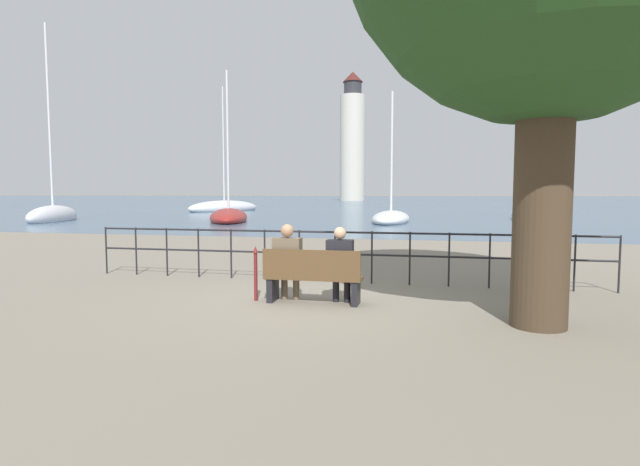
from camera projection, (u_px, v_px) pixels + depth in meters
name	position (u px, v px, depth m)	size (l,w,h in m)	color
ground_plane	(314.00, 303.00, 8.23)	(1000.00, 1000.00, 0.00)	gray
harbor_water	(422.00, 198.00, 165.55)	(600.00, 300.00, 0.01)	#47607A
park_bench	(313.00, 278.00, 8.14)	(1.61, 0.45, 0.90)	brown
seated_person_left	(288.00, 259.00, 8.28)	(0.46, 0.35, 1.30)	brown
seated_person_right	(340.00, 262.00, 8.09)	(0.43, 0.35, 1.26)	black
promenade_railing	(335.00, 248.00, 10.06)	(10.47, 0.04, 1.05)	black
closed_umbrella	(256.00, 270.00, 8.34)	(0.09, 0.09, 0.92)	maroon
sailboat_0	(229.00, 217.00, 32.21)	(5.22, 8.80, 9.89)	maroon
sailboat_1	(53.00, 215.00, 31.73)	(3.12, 6.19, 12.74)	silver
sailboat_2	(391.00, 218.00, 30.65)	(2.45, 6.70, 8.23)	white
sailboat_3	(224.00, 208.00, 49.27)	(5.82, 9.24, 12.54)	silver
sailboat_4	(532.00, 216.00, 32.76)	(2.80, 8.41, 10.84)	silver
harbor_lighthouse	(353.00, 141.00, 113.63)	(5.70, 5.70, 29.09)	beige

